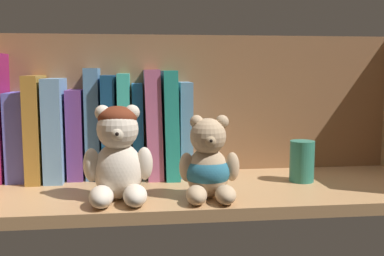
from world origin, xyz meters
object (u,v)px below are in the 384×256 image
(book_4, at_px, (57,128))
(book_9, at_px, (138,130))
(book_11, at_px, (169,123))
(book_6, at_px, (94,123))
(book_10, at_px, (153,123))
(book_12, at_px, (184,128))
(teddy_bear_larger, at_px, (118,156))
(teddy_bear_smaller, at_px, (209,166))
(book_2, at_px, (20,136))
(book_7, at_px, (110,126))
(pillar_candle, at_px, (302,161))
(book_1, at_px, (3,117))
(book_8, at_px, (125,125))
(book_5, at_px, (77,134))
(book_3, at_px, (39,127))

(book_4, bearing_deg, book_9, 0.00)
(book_11, bearing_deg, book_6, 180.00)
(book_10, relative_size, book_12, 1.13)
(teddy_bear_larger, relative_size, teddy_bear_smaller, 1.13)
(book_2, relative_size, book_6, 0.79)
(book_4, relative_size, book_11, 0.93)
(book_7, xyz_separation_m, pillar_candle, (0.36, -0.09, -0.06))
(book_1, bearing_deg, book_7, 0.00)
(book_6, relative_size, teddy_bear_larger, 1.38)
(book_7, bearing_deg, teddy_bear_smaller, -47.22)
(book_8, xyz_separation_m, book_12, (0.12, 0.00, -0.01))
(book_12, xyz_separation_m, teddy_bear_smaller, (0.02, -0.18, -0.04))
(book_2, bearing_deg, pillar_candle, -9.80)
(book_5, height_order, teddy_bear_larger, book_5)
(book_9, bearing_deg, book_8, 180.00)
(book_6, distance_m, book_8, 0.06)
(book_1, xyz_separation_m, teddy_bear_larger, (0.22, -0.17, -0.05))
(book_3, bearing_deg, book_7, 0.00)
(book_12, relative_size, teddy_bear_larger, 1.21)
(book_1, height_order, book_5, book_1)
(book_3, relative_size, pillar_candle, 2.57)
(book_2, relative_size, book_8, 0.83)
(book_3, xyz_separation_m, book_10, (0.22, 0.00, 0.01))
(book_8, relative_size, teddy_bear_smaller, 1.48)
(book_9, bearing_deg, book_4, 180.00)
(book_1, bearing_deg, book_5, 0.00)
(book_3, relative_size, teddy_bear_larger, 1.29)
(book_1, xyz_separation_m, book_2, (0.03, 0.00, -0.04))
(book_2, bearing_deg, book_9, 0.00)
(book_3, relative_size, teddy_bear_smaller, 1.46)
(book_6, bearing_deg, teddy_bear_smaller, -42.41)
(book_1, xyz_separation_m, book_9, (0.25, 0.00, -0.03))
(book_7, relative_size, teddy_bear_larger, 1.29)
(book_7, distance_m, book_12, 0.15)
(book_4, height_order, book_5, book_4)
(book_5, distance_m, book_8, 0.09)
(book_6, bearing_deg, book_11, 0.00)
(book_4, xyz_separation_m, book_12, (0.25, 0.00, -0.00))
(book_3, bearing_deg, book_2, 180.00)
(book_8, xyz_separation_m, book_9, (0.03, 0.00, -0.01))
(book_4, xyz_separation_m, book_10, (0.18, 0.00, 0.01))
(book_7, bearing_deg, book_3, 180.00)
(book_10, bearing_deg, book_2, 180.00)
(book_2, height_order, pillar_candle, book_2)
(book_4, xyz_separation_m, book_6, (0.07, 0.00, 0.01))
(book_7, xyz_separation_m, book_10, (0.08, 0.00, 0.01))
(book_8, bearing_deg, book_9, 0.00)
(book_7, height_order, teddy_bear_larger, book_7)
(book_3, height_order, book_8, book_8)
(book_4, distance_m, book_5, 0.04)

